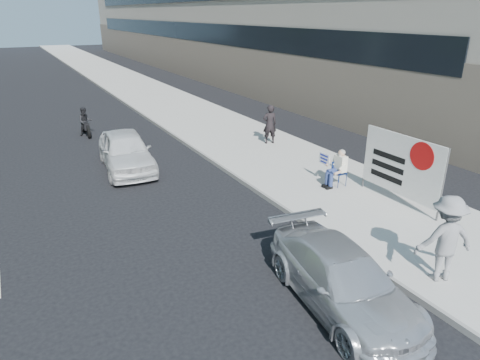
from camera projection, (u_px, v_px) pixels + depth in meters
ground at (274, 246)px, 11.37m from camera, size 160.00×160.00×0.00m
near_sidewalk at (164, 101)px, 29.44m from camera, size 5.00×120.00×0.15m
seated_protester at (337, 166)px, 14.68m from camera, size 0.83×1.11×1.31m
jogger at (445, 239)px, 9.40m from camera, size 1.49×1.17×2.02m
pedestrian_woman at (270, 124)px, 19.48m from camera, size 0.74×0.58×1.78m
protest_banner at (401, 165)px, 13.18m from camera, size 0.08×3.06×2.20m
parked_sedan at (342, 279)px, 8.89m from camera, size 2.33×4.51×1.25m
white_sedan_near at (126, 151)px, 16.69m from camera, size 2.21×4.59×1.51m
motorcycle at (85, 123)px, 21.37m from camera, size 0.71×2.04×1.42m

